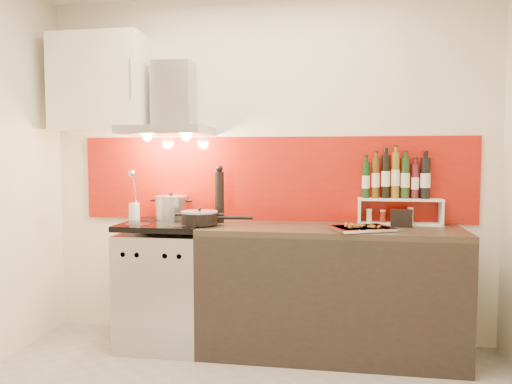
% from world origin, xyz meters
% --- Properties ---
extents(back_wall, '(3.40, 0.02, 2.60)m').
position_xyz_m(back_wall, '(0.00, 1.40, 1.30)').
color(back_wall, silver).
rests_on(back_wall, ground).
extents(backsplash, '(3.00, 0.02, 0.64)m').
position_xyz_m(backsplash, '(0.05, 1.39, 1.22)').
color(backsplash, maroon).
rests_on(backsplash, back_wall).
extents(range_stove, '(0.60, 0.60, 0.91)m').
position_xyz_m(range_stove, '(-0.70, 1.10, 0.44)').
color(range_stove, '#B7B7BA').
rests_on(range_stove, ground).
extents(counter, '(1.80, 0.60, 0.90)m').
position_xyz_m(counter, '(0.50, 1.10, 0.45)').
color(counter, black).
rests_on(counter, ground).
extents(range_hood, '(0.62, 0.50, 0.61)m').
position_xyz_m(range_hood, '(-0.70, 1.24, 1.74)').
color(range_hood, '#B7B7BA').
rests_on(range_hood, back_wall).
extents(upper_cabinet, '(0.70, 0.35, 0.72)m').
position_xyz_m(upper_cabinet, '(-1.25, 1.22, 1.95)').
color(upper_cabinet, white).
rests_on(upper_cabinet, back_wall).
extents(stock_pot, '(0.25, 0.25, 0.21)m').
position_xyz_m(stock_pot, '(-0.72, 1.28, 1.00)').
color(stock_pot, '#B7B7BA').
rests_on(stock_pot, range_stove).
extents(saute_pan, '(0.51, 0.26, 0.12)m').
position_xyz_m(saute_pan, '(-0.41, 1.03, 0.96)').
color(saute_pan, black).
rests_on(saute_pan, range_stove).
extents(utensil_jar, '(0.08, 0.12, 0.39)m').
position_xyz_m(utensil_jar, '(-0.98, 1.18, 1.02)').
color(utensil_jar, silver).
rests_on(utensil_jar, range_stove).
extents(pepper_mill, '(0.07, 0.07, 0.43)m').
position_xyz_m(pepper_mill, '(-0.32, 1.20, 1.11)').
color(pepper_mill, black).
rests_on(pepper_mill, counter).
extents(step_shelf, '(0.59, 0.16, 0.52)m').
position_xyz_m(step_shelf, '(0.97, 1.32, 1.15)').
color(step_shelf, white).
rests_on(step_shelf, counter).
extents(caddy_box, '(0.15, 0.07, 0.12)m').
position_xyz_m(caddy_box, '(0.99, 1.19, 0.96)').
color(caddy_box, black).
rests_on(caddy_box, counter).
extents(baking_tray, '(0.49, 0.44, 0.03)m').
position_xyz_m(baking_tray, '(0.70, 0.98, 0.92)').
color(baking_tray, silver).
rests_on(baking_tray, counter).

